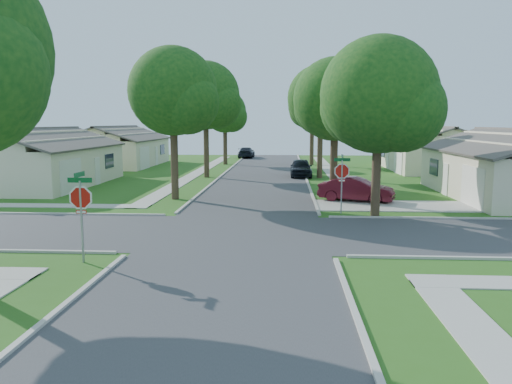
{
  "coord_description": "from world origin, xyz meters",
  "views": [
    {
      "loc": [
        1.89,
        -20.22,
        4.55
      ],
      "look_at": [
        0.64,
        0.88,
        1.6
      ],
      "focal_mm": 35.0,
      "sensor_mm": 36.0,
      "label": 1
    }
  ],
  "objects": [
    {
      "name": "tree_e_mid",
      "position": [
        4.76,
        21.01,
        6.25
      ],
      "size": [
        5.59,
        5.4,
        9.21
      ],
      "color": "#38281C",
      "rests_on": "ground"
    },
    {
      "name": "tree_w_far",
      "position": [
        -4.65,
        34.01,
        5.51
      ],
      "size": [
        4.76,
        4.6,
        8.04
      ],
      "color": "#38281C",
      "rests_on": "ground"
    },
    {
      "name": "stop_sign_ne",
      "position": [
        4.7,
        4.7,
        2.03
      ],
      "size": [
        1.05,
        0.8,
        2.98
      ],
      "color": "gray",
      "rests_on": "ground"
    },
    {
      "name": "tree_w_near",
      "position": [
        -4.64,
        9.01,
        6.12
      ],
      "size": [
        5.38,
        5.2,
        8.97
      ],
      "color": "#38281C",
      "rests_on": "ground"
    },
    {
      "name": "sidewalk_ne",
      "position": [
        6.1,
        26.0,
        0.02
      ],
      "size": [
        1.2,
        40.0,
        0.04
      ],
      "primitive_type": "cube",
      "color": "#9E9B91",
      "rests_on": "ground"
    },
    {
      "name": "stop_sign_sw",
      "position": [
        -4.7,
        -4.7,
        2.03
      ],
      "size": [
        1.05,
        0.8,
        2.98
      ],
      "color": "gray",
      "rests_on": "ground"
    },
    {
      "name": "tree_e_near",
      "position": [
        4.75,
        9.01,
        5.64
      ],
      "size": [
        4.97,
        4.8,
        8.28
      ],
      "color": "#38281C",
      "rests_on": "ground"
    },
    {
      "name": "road_ns",
      "position": [
        0.0,
        0.0,
        0.0
      ],
      "size": [
        7.0,
        100.0,
        0.02
      ],
      "primitive_type": "cube",
      "color": "#333335",
      "rests_on": "ground"
    },
    {
      "name": "house_ne_far",
      "position": [
        15.99,
        29.0,
        1.52
      ],
      "size": [
        8.42,
        13.6,
        4.23
      ],
      "color": "beige",
      "rests_on": "ground"
    },
    {
      "name": "tree_ne_corner",
      "position": [
        6.36,
        4.21,
        5.59
      ],
      "size": [
        5.8,
        5.6,
        8.66
      ],
      "color": "#38281C",
      "rests_on": "ground"
    },
    {
      "name": "tree_w_mid",
      "position": [
        -4.64,
        21.01,
        6.49
      ],
      "size": [
        5.8,
        5.6,
        9.56
      ],
      "color": "#38281C",
      "rests_on": "ground"
    },
    {
      "name": "house_nw_far",
      "position": [
        -15.99,
        32.0,
        1.52
      ],
      "size": [
        8.42,
        13.6,
        4.23
      ],
      "color": "beige",
      "rests_on": "ground"
    },
    {
      "name": "sidewalk_nw",
      "position": [
        -6.1,
        26.0,
        0.02
      ],
      "size": [
        1.2,
        40.0,
        0.04
      ],
      "primitive_type": "cube",
      "color": "#9E9B91",
      "rests_on": "ground"
    },
    {
      "name": "tree_e_far",
      "position": [
        4.75,
        34.01,
        5.98
      ],
      "size": [
        5.17,
        5.0,
        8.72
      ],
      "color": "#38281C",
      "rests_on": "ground"
    },
    {
      "name": "car_driveway",
      "position": [
        6.0,
        8.7,
        0.7
      ],
      "size": [
        4.53,
        2.83,
        1.41
      ],
      "primitive_type": "imported",
      "rotation": [
        0.0,
        0.0,
        1.23
      ],
      "color": "#4C0F1A",
      "rests_on": "ground"
    },
    {
      "name": "car_curb_west",
      "position": [
        -3.2,
        44.36,
        0.68
      ],
      "size": [
        2.0,
        4.75,
        1.37
      ],
      "primitive_type": "imported",
      "rotation": [
        0.0,
        0.0,
        3.12
      ],
      "color": "black",
      "rests_on": "ground"
    },
    {
      "name": "ground",
      "position": [
        0.0,
        0.0,
        0.0
      ],
      "size": [
        100.0,
        100.0,
        0.0
      ],
      "primitive_type": "plane",
      "color": "#2C5B19",
      "rests_on": "ground"
    },
    {
      "name": "house_nw_near",
      "position": [
        -15.99,
        15.0,
        1.52
      ],
      "size": [
        8.42,
        13.6,
        4.23
      ],
      "color": "beige",
      "rests_on": "ground"
    },
    {
      "name": "car_curb_east",
      "position": [
        3.2,
        22.03,
        0.76
      ],
      "size": [
        1.8,
        4.45,
        1.51
      ],
      "primitive_type": "imported",
      "rotation": [
        0.0,
        0.0,
        -0.0
      ],
      "color": "black",
      "rests_on": "ground"
    },
    {
      "name": "driveway",
      "position": [
        7.9,
        7.1,
        0.03
      ],
      "size": [
        8.8,
        3.6,
        0.05
      ],
      "primitive_type": "cube",
      "color": "#9E9B91",
      "rests_on": "ground"
    }
  ]
}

